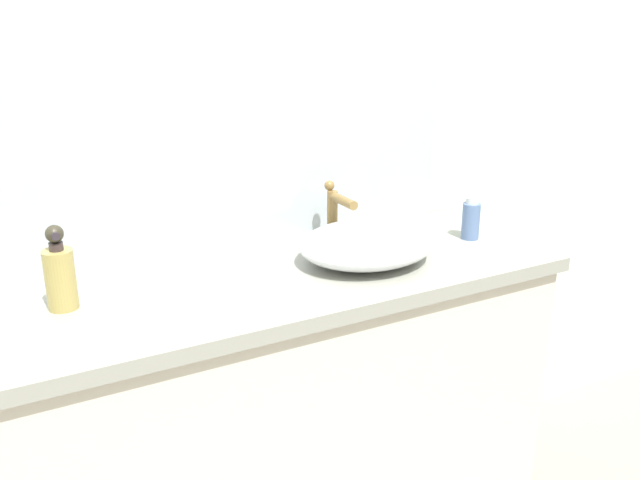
% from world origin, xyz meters
% --- Properties ---
extents(bathroom_wall_rear, '(6.00, 0.06, 2.60)m').
position_xyz_m(bathroom_wall_rear, '(0.00, 0.73, 1.30)').
color(bathroom_wall_rear, silver).
rests_on(bathroom_wall_rear, ground).
extents(vanity_counter, '(1.51, 0.51, 0.89)m').
position_xyz_m(vanity_counter, '(0.11, 0.44, 0.45)').
color(vanity_counter, beige).
rests_on(vanity_counter, ground).
extents(wall_mirror_panel, '(1.34, 0.01, 1.20)m').
position_xyz_m(wall_mirror_panel, '(0.11, 0.69, 1.49)').
color(wall_mirror_panel, '#B2BCC6').
rests_on(wall_mirror_panel, vanity_counter).
extents(sink_basin, '(0.36, 0.30, 0.10)m').
position_xyz_m(sink_basin, '(0.38, 0.41, 0.94)').
color(sink_basin, silver).
rests_on(sink_basin, vanity_counter).
extents(faucet, '(0.03, 0.15, 0.17)m').
position_xyz_m(faucet, '(0.38, 0.58, 0.99)').
color(faucet, olive).
rests_on(faucet, vanity_counter).
extents(soap_dispenser, '(0.07, 0.07, 0.19)m').
position_xyz_m(soap_dispenser, '(-0.36, 0.49, 0.97)').
color(soap_dispenser, '#A9924E').
rests_on(soap_dispenser, vanity_counter).
extents(lotion_bottle, '(0.05, 0.05, 0.12)m').
position_xyz_m(lotion_bottle, '(0.73, 0.43, 0.95)').
color(lotion_bottle, '#566FA2').
rests_on(lotion_bottle, vanity_counter).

